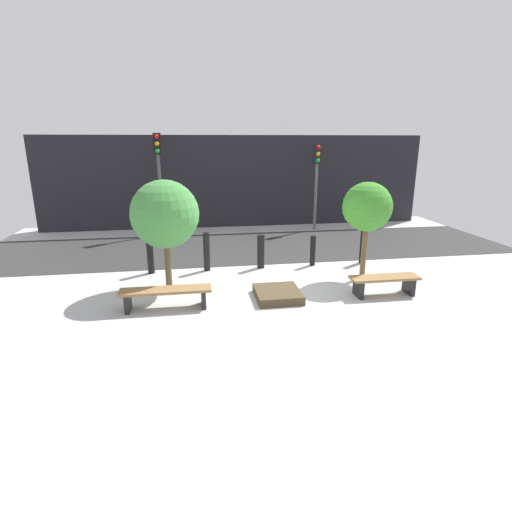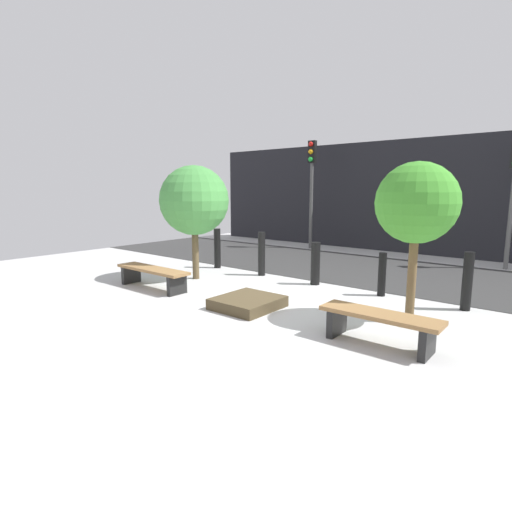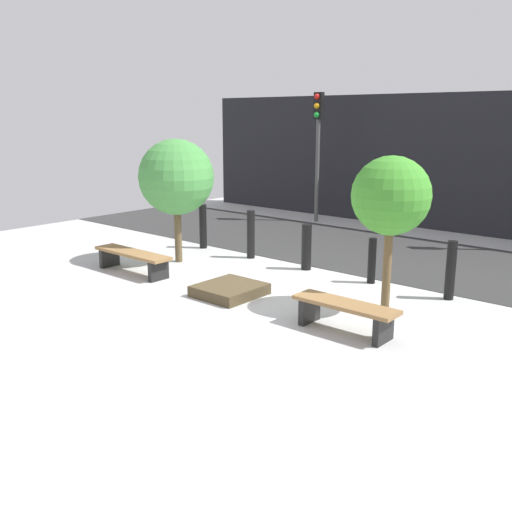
{
  "view_description": "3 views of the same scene",
  "coord_description": "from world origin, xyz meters",
  "views": [
    {
      "loc": [
        -1.88,
        -8.88,
        3.57
      ],
      "look_at": [
        -0.44,
        0.2,
        0.91
      ],
      "focal_mm": 28.0,
      "sensor_mm": 36.0,
      "label": 1
    },
    {
      "loc": [
        4.57,
        -5.66,
        2.14
      ],
      "look_at": [
        0.2,
        -0.31,
        0.99
      ],
      "focal_mm": 28.0,
      "sensor_mm": 36.0,
      "label": 2
    },
    {
      "loc": [
        6.8,
        -7.5,
        3.17
      ],
      "look_at": [
        0.23,
        0.17,
        0.68
      ],
      "focal_mm": 40.0,
      "sensor_mm": 36.0,
      "label": 3
    }
  ],
  "objects": [
    {
      "name": "bollard_far_left",
      "position": [
        -3.12,
        2.07,
        0.54
      ],
      "size": [
        0.18,
        0.18,
        1.09
      ],
      "primitive_type": "cylinder",
      "color": "black",
      "rests_on": "ground"
    },
    {
      "name": "traffic_light_west",
      "position": [
        -3.1,
        6.9,
        2.65
      ],
      "size": [
        0.28,
        0.27,
        3.85
      ],
      "color": "#505050",
      "rests_on": "ground"
    },
    {
      "name": "bench_right",
      "position": [
        2.56,
        -0.5,
        0.33
      ],
      "size": [
        1.65,
        0.47,
        0.47
      ],
      "rotation": [
        0.0,
        0.0,
        0.0
      ],
      "color": "black",
      "rests_on": "ground"
    },
    {
      "name": "ground_plane",
      "position": [
        0.0,
        0.0,
        0.0
      ],
      "size": [
        18.0,
        18.0,
        0.0
      ],
      "primitive_type": "plane",
      "color": "#B5B5B5"
    },
    {
      "name": "tree_behind_left_bench",
      "position": [
        -2.56,
        0.77,
        1.88
      ],
      "size": [
        1.64,
        1.64,
        2.71
      ],
      "color": "brown",
      "rests_on": "ground"
    },
    {
      "name": "planter_bed",
      "position": [
        0.0,
        -0.3,
        0.1
      ],
      "size": [
        1.04,
        1.12,
        0.2
      ],
      "primitive_type": "cube",
      "color": "#473A26",
      "rests_on": "ground"
    },
    {
      "name": "bollard_center",
      "position": [
        0.0,
        2.07,
        0.49
      ],
      "size": [
        0.21,
        0.21,
        0.97
      ],
      "primitive_type": "cylinder",
      "color": "black",
      "rests_on": "ground"
    },
    {
      "name": "bollard_right",
      "position": [
        1.56,
        2.07,
        0.45
      ],
      "size": [
        0.16,
        0.16,
        0.89
      ],
      "primitive_type": "cylinder",
      "color": "black",
      "rests_on": "ground"
    },
    {
      "name": "road_strip",
      "position": [
        0.0,
        4.47,
        0.01
      ],
      "size": [
        18.0,
        4.29,
        0.01
      ],
      "primitive_type": "cube",
      "color": "#313131",
      "rests_on": "ground"
    },
    {
      "name": "bollard_left",
      "position": [
        -1.56,
        2.07,
        0.55
      ],
      "size": [
        0.18,
        0.18,
        1.1
      ],
      "primitive_type": "cylinder",
      "color": "black",
      "rests_on": "ground"
    },
    {
      "name": "building_facade",
      "position": [
        0.0,
        8.26,
        1.9
      ],
      "size": [
        16.2,
        0.5,
        3.8
      ],
      "primitive_type": "cube",
      "color": "black",
      "rests_on": "ground"
    },
    {
      "name": "bench_left",
      "position": [
        -2.56,
        -0.5,
        0.33
      ],
      "size": [
        2.0,
        0.46,
        0.46
      ],
      "rotation": [
        0.0,
        0.0,
        -0.0
      ],
      "color": "black",
      "rests_on": "ground"
    },
    {
      "name": "tree_behind_right_bench",
      "position": [
        2.56,
        0.77,
        1.92
      ],
      "size": [
        1.27,
        1.27,
        2.57
      ],
      "color": "brown",
      "rests_on": "ground"
    },
    {
      "name": "bollard_far_right",
      "position": [
        3.12,
        2.07,
        0.53
      ],
      "size": [
        0.17,
        0.17,
        1.06
      ],
      "primitive_type": "cylinder",
      "color": "black",
      "rests_on": "ground"
    }
  ]
}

